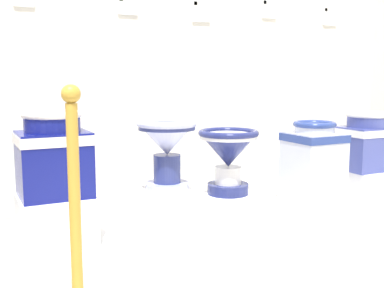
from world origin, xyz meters
TOP-DOWN VIEW (x-y plane):
  - display_platform at (1.91, 2.09)m, footprint 3.30×1.03m
  - plinth_block_squat_floral at (1.06, 2.05)m, footprint 0.37×0.32m
  - antique_toilet_squat_floral at (1.06, 2.05)m, footprint 0.35×0.31m
  - plinth_block_slender_white at (1.66, 2.01)m, footprint 0.32×0.38m
  - antique_toilet_slender_white at (1.66, 2.01)m, footprint 0.33×0.33m
  - plinth_block_pale_glazed at (2.16, 2.18)m, footprint 0.31×0.29m
  - antique_toilet_pale_glazed at (2.16, 2.18)m, footprint 0.38×0.38m
  - plinth_block_broad_patterned at (2.75, 2.07)m, footprint 0.30×0.37m
  - antique_toilet_broad_patterned at (2.75, 2.07)m, footprint 0.33×0.33m
  - plinth_block_tall_cobalt at (3.31, 2.15)m, footprint 0.35×0.35m
  - antique_toilet_tall_cobalt at (3.31, 2.15)m, footprint 0.39×0.32m
  - info_placard_third at (1.66, 2.61)m, footprint 0.13×0.01m
  - info_placard_fourth at (2.19, 2.61)m, footprint 0.14×0.01m
  - info_placard_fifth at (2.75, 2.61)m, footprint 0.12×0.01m
  - info_placard_sixth at (3.34, 2.61)m, footprint 0.14×0.01m
  - stanchion_post_near_left at (0.97, 1.19)m, footprint 0.23×0.23m

SIDE VIEW (x-z plane):
  - display_platform at x=1.91m, z-range 0.00..0.12m
  - plinth_block_pale_glazed at x=2.16m, z-range 0.12..0.23m
  - plinth_block_broad_patterned at x=2.75m, z-range 0.12..0.28m
  - plinth_block_tall_cobalt at x=3.31m, z-range 0.12..0.29m
  - plinth_block_slender_white at x=1.66m, z-range 0.12..0.33m
  - plinth_block_squat_floral at x=1.06m, z-range 0.12..0.36m
  - stanchion_post_near_left at x=0.97m, z-range -0.17..0.77m
  - antique_toilet_broad_patterned at x=2.75m, z-range 0.28..0.68m
  - antique_toilet_pale_glazed at x=2.16m, z-range 0.29..0.70m
  - antique_toilet_tall_cobalt at x=3.31m, z-range 0.29..0.71m
  - antique_toilet_squat_floral at x=1.06m, z-range 0.37..0.80m
  - antique_toilet_slender_white at x=1.66m, z-range 0.40..0.80m
  - info_placard_fourth at x=2.19m, z-range 1.34..1.49m
  - info_placard_third at x=1.66m, z-range 1.36..1.47m
  - info_placard_sixth at x=3.34m, z-range 1.37..1.52m
  - info_placard_fifth at x=2.75m, z-range 1.39..1.53m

